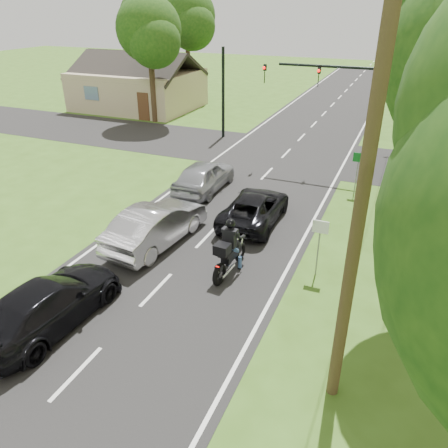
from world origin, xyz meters
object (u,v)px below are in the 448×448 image
Objects in this scene: silver_sedan at (156,225)px; dark_car_behind at (48,304)px; sign_white at (320,235)px; dark_suv at (255,208)px; sign_green at (358,163)px; silver_suv at (204,176)px; utility_pole_far at (409,63)px; motorcycle_rider at (229,252)px; traffic_signal at (342,96)px; utility_pole_near at (361,204)px.

silver_sedan is 5.47m from dark_car_behind.
dark_suv is at bearing 137.22° from sign_white.
dark_car_behind is at bearing -116.71° from sign_green.
silver_suv reaches higher than dark_suv.
utility_pole_far is (4.88, 15.89, 4.42)m from dark_suv.
dark_car_behind is 26.37m from utility_pole_far.
silver_sedan reaches higher than silver_suv.
silver_sedan is at bearing 47.76° from dark_suv.
dark_suv is 0.94× the size of dark_car_behind.
dark_car_behind is (-3.82, -4.61, -0.09)m from motorcycle_rider.
traffic_signal is 16.28m from utility_pole_near.
motorcycle_rider is 1.15× the size of sign_green.
silver_suv is 0.72× the size of traffic_signal.
motorcycle_rider is at bearing 121.66° from silver_suv.
utility_pole_far is at bearing -108.29° from dark_suv.
sign_white is (-1.50, 4.98, -3.49)m from utility_pole_near.
dark_suv is 4.24m from silver_suv.
silver_suv is (-3.52, 2.36, 0.12)m from dark_suv.
utility_pole_far is (7.78, 19.23, 4.26)m from silver_sedan.
dark_suv is 1.03× the size of silver_suv.
silver_sedan is 1.08× the size of silver_suv.
sign_white is (6.90, -5.48, 0.81)m from silver_suv.
dark_car_behind is at bearing 91.35° from silver_sedan.
traffic_signal is 0.64× the size of utility_pole_near.
sign_green is (1.56, -3.02, -2.54)m from traffic_signal.
motorcycle_rider is 0.38× the size of traffic_signal.
silver_sedan is 12.70m from traffic_signal.
silver_suv is at bearing -160.49° from sign_green.
sign_white is at bearing -137.02° from dark_car_behind.
motorcycle_rider is 7.69m from silver_suv.
silver_sedan reaches higher than dark_suv.
utility_pole_far is (2.86, 8.00, 0.95)m from traffic_signal.
sign_white is (1.36, -11.02, -2.54)m from traffic_signal.
sign_green is (0.20, 8.00, 0.00)m from sign_white.
utility_pole_near is (7.78, -4.77, 4.26)m from silver_sedan.
motorcycle_rider is 0.24× the size of utility_pole_near.
sign_white reaches higher than silver_suv.
silver_sedan is 0.99× the size of dark_car_behind.
dark_car_behind is (-0.40, -5.46, -0.09)m from silver_sedan.
dark_suv is 6.12m from sign_green.
dark_suv is 4.69m from sign_white.
dark_suv is at bearing -126.27° from sign_green.
dark_car_behind is at bearing -175.17° from utility_pole_near.
silver_sedan is 10.07m from utility_pole_near.
motorcycle_rider is at bearing 171.62° from silver_sedan.
utility_pole_far is (8.40, 13.54, 4.29)m from silver_suv.
utility_pole_far is at bearing -106.50° from silver_sedan.
motorcycle_rider is 0.52× the size of dark_suv.
motorcycle_rider is at bearing -97.06° from traffic_signal.
motorcycle_rider is 3.14m from sign_white.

